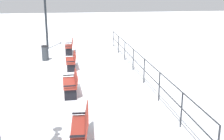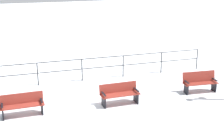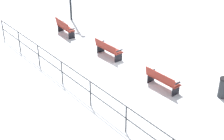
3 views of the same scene
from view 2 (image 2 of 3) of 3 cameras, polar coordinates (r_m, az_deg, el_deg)
ground_plane at (r=13.31m, az=-6.82°, el=-6.85°), size 80.00×80.00×0.00m
bench_second at (r=13.01m, az=-15.48°, el=-5.82°), size 0.56×1.67×0.85m
bench_third at (r=13.53m, az=1.32°, el=-4.16°), size 0.61×1.65×0.87m
bench_fourth at (r=15.32m, az=15.12°, el=-2.00°), size 0.59×1.61×0.94m
waterfront_railing at (r=16.01m, az=-9.09°, el=0.34°), size 0.05×15.22×1.14m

